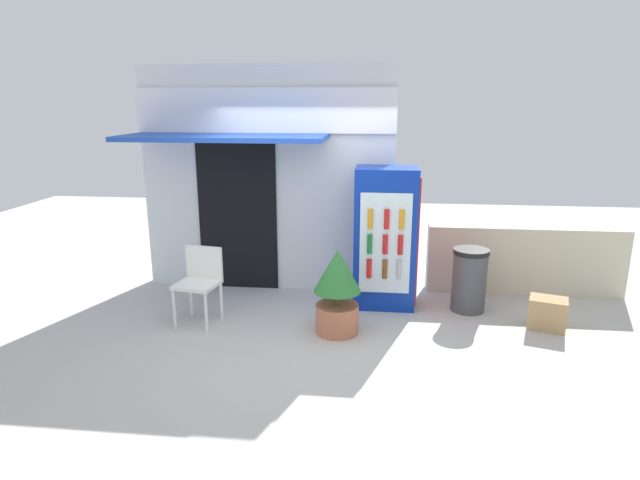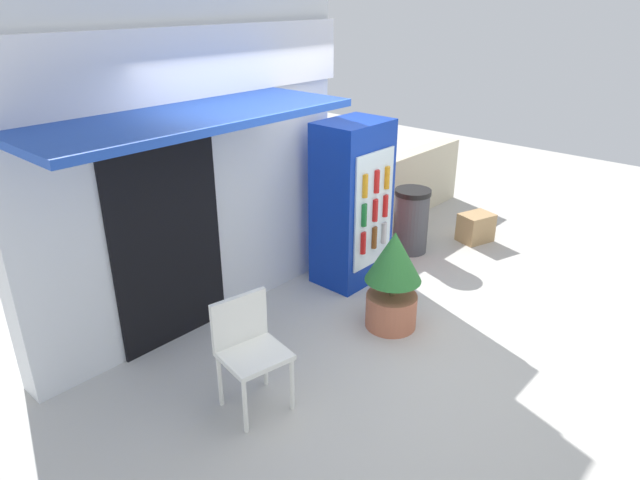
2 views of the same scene
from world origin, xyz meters
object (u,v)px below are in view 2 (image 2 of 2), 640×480
object	(u,v)px
drink_cooler	(353,203)
potted_plant_near_shop	(393,277)
cardboard_box	(476,227)
plastic_chair	(248,344)
trash_bin	(411,220)

from	to	relation	value
drink_cooler	potted_plant_near_shop	world-z (taller)	drink_cooler
drink_cooler	cardboard_box	size ratio (longest dim) A/B	4.32
potted_plant_near_shop	cardboard_box	world-z (taller)	potted_plant_near_shop
plastic_chair	trash_bin	distance (m)	3.30
potted_plant_near_shop	trash_bin	distance (m)	1.80
drink_cooler	plastic_chair	xyz separation A→B (m)	(-2.18, -0.75, -0.35)
potted_plant_near_shop	trash_bin	bearing A→B (deg)	27.83
plastic_chair	trash_bin	size ratio (longest dim) A/B	1.12
plastic_chair	potted_plant_near_shop	xyz separation A→B (m)	(1.64, -0.17, -0.01)
trash_bin	cardboard_box	world-z (taller)	trash_bin
plastic_chair	potted_plant_near_shop	bearing A→B (deg)	-5.89
plastic_chair	cardboard_box	xyz separation A→B (m)	(4.06, 0.21, -0.35)
drink_cooler	potted_plant_near_shop	size ratio (longest dim) A/B	1.81
cardboard_box	potted_plant_near_shop	bearing A→B (deg)	-171.13
drink_cooler	cardboard_box	world-z (taller)	drink_cooler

